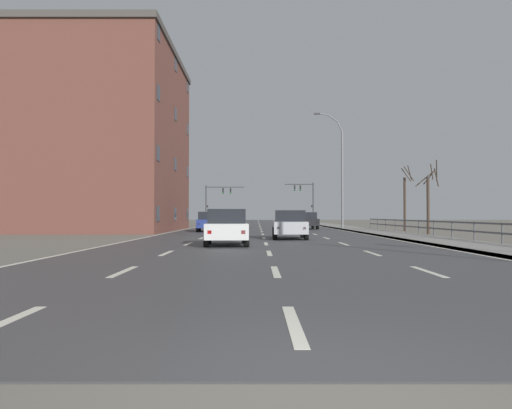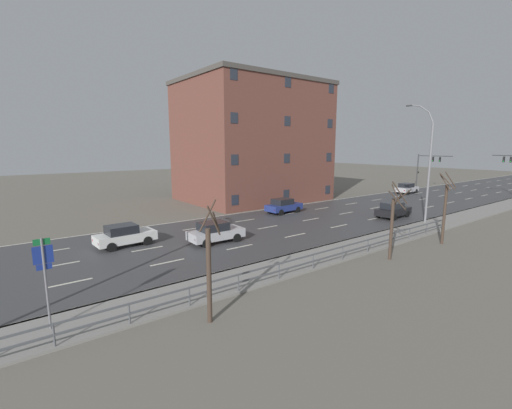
% 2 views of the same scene
% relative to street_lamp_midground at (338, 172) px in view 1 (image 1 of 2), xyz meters
% --- Properties ---
extents(ground_plane, '(160.00, 160.00, 0.12)m').
position_rel_street_lamp_midground_xyz_m(ground_plane, '(-7.42, 6.43, -5.37)').
color(ground_plane, '#666056').
extents(road_asphalt_strip, '(14.00, 120.00, 0.03)m').
position_rel_street_lamp_midground_xyz_m(road_asphalt_strip, '(-7.42, 18.43, -5.30)').
color(road_asphalt_strip, '#3D3D3F').
rests_on(road_asphalt_strip, ground).
extents(sidewalk_right, '(3.00, 120.00, 0.12)m').
position_rel_street_lamp_midground_xyz_m(sidewalk_right, '(1.01, 18.43, -5.25)').
color(sidewalk_right, gray).
rests_on(sidewalk_right, ground).
extents(guardrail, '(0.07, 36.58, 1.00)m').
position_rel_street_lamp_midground_xyz_m(guardrail, '(2.43, -19.80, -4.61)').
color(guardrail, '#515459').
rests_on(guardrail, ground).
extents(street_lamp_midground, '(2.72, 0.24, 10.90)m').
position_rel_street_lamp_midground_xyz_m(street_lamp_midground, '(0.00, 0.00, 0.00)').
color(street_lamp_midground, slate).
rests_on(street_lamp_midground, ground).
extents(traffic_signal_right, '(4.25, 0.36, 6.05)m').
position_rel_street_lamp_midground_xyz_m(traffic_signal_right, '(-0.52, 25.71, -1.21)').
color(traffic_signal_right, '#38383A').
rests_on(traffic_signal_right, ground).
extents(traffic_signal_left, '(5.71, 0.36, 5.72)m').
position_rel_street_lamp_midground_xyz_m(traffic_signal_left, '(-13.85, 27.25, -1.32)').
color(traffic_signal_left, '#38383A').
rests_on(traffic_signal_left, ground).
extents(car_far_right, '(2.03, 4.20, 1.57)m').
position_rel_street_lamp_midground_xyz_m(car_far_right, '(-11.58, -7.04, -4.51)').
color(car_far_right, navy).
rests_on(car_far_right, ground).
extents(car_near_left, '(1.99, 4.18, 1.57)m').
position_rel_street_lamp_midground_xyz_m(car_near_left, '(-11.92, 18.12, -4.51)').
color(car_near_left, '#B7B7BC').
rests_on(car_near_left, ground).
extents(car_far_left, '(1.99, 4.18, 1.57)m').
position_rel_street_lamp_midground_xyz_m(car_far_left, '(-3.15, 0.09, -4.51)').
color(car_far_left, black).
rests_on(car_far_left, ground).
extents(car_near_right, '(2.02, 4.20, 1.57)m').
position_rel_street_lamp_midground_xyz_m(car_near_right, '(-9.14, -24.38, -4.51)').
color(car_near_right, silver).
rests_on(car_near_right, ground).
extents(car_distant, '(1.90, 4.13, 1.57)m').
position_rel_street_lamp_midground_xyz_m(car_distant, '(-6.04, -18.71, -4.51)').
color(car_distant, '#B7B7BC').
rests_on(car_distant, ground).
extents(brick_building, '(14.03, 17.45, 15.32)m').
position_rel_street_lamp_midground_xyz_m(brick_building, '(-21.66, -3.78, 2.36)').
color(brick_building, brown).
rests_on(brick_building, ground).
extents(bare_tree_mid, '(1.43, 1.63, 5.06)m').
position_rel_street_lamp_midground_xyz_m(bare_tree_mid, '(4.04, -11.85, -2.96)').
color(bare_tree_mid, '#423328').
rests_on(bare_tree_mid, ground).
extents(bare_tree_far, '(1.10, 0.83, 5.35)m').
position_rel_street_lamp_midground_xyz_m(bare_tree_far, '(4.31, -5.62, -2.86)').
color(bare_tree_far, '#423328').
rests_on(bare_tree_far, ground).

